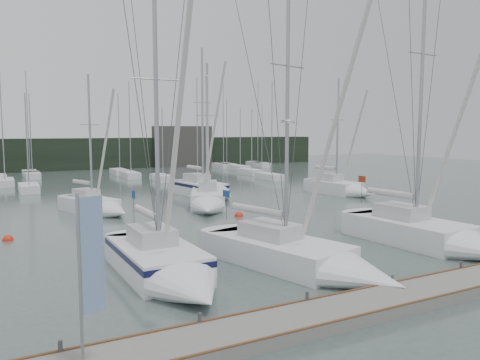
# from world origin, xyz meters

# --- Properties ---
(ground) EXTENTS (160.00, 160.00, 0.00)m
(ground) POSITION_xyz_m (0.00, 0.00, 0.00)
(ground) COLOR #4A5A56
(ground) RESTS_ON ground
(dock) EXTENTS (24.00, 2.00, 0.40)m
(dock) POSITION_xyz_m (0.00, -5.00, 0.20)
(dock) COLOR slate
(dock) RESTS_ON ground
(far_treeline) EXTENTS (90.00, 4.00, 5.00)m
(far_treeline) POSITION_xyz_m (0.00, 62.00, 2.50)
(far_treeline) COLOR black
(far_treeline) RESTS_ON ground
(far_building_right) EXTENTS (10.00, 3.00, 7.00)m
(far_building_right) POSITION_xyz_m (18.00, 60.00, 3.50)
(far_building_right) COLOR #3E3C39
(far_building_right) RESTS_ON ground
(mast_forest) EXTENTS (60.09, 27.62, 14.82)m
(mast_forest) POSITION_xyz_m (-0.75, 44.78, 0.49)
(mast_forest) COLOR white
(mast_forest) RESTS_ON ground
(sailboat_near_left) EXTENTS (3.08, 9.34, 14.08)m
(sailboat_near_left) POSITION_xyz_m (-5.20, 1.00, 0.61)
(sailboat_near_left) COLOR white
(sailboat_near_left) RESTS_ON ground
(sailboat_near_center) EXTENTS (5.60, 10.38, 15.45)m
(sailboat_near_center) POSITION_xyz_m (0.82, -0.75, 0.55)
(sailboat_near_center) COLOR white
(sailboat_near_center) RESTS_ON ground
(sailboat_near_right) EXTENTS (3.89, 10.15, 17.37)m
(sailboat_near_right) POSITION_xyz_m (9.19, -0.45, 0.62)
(sailboat_near_right) COLOR white
(sailboat_near_right) RESTS_ON ground
(sailboat_mid_b) EXTENTS (4.69, 7.44, 11.10)m
(sailboat_mid_b) POSITION_xyz_m (-4.45, 18.64, 0.53)
(sailboat_mid_b) COLOR white
(sailboat_mid_b) RESTS_ON ground
(sailboat_mid_c) EXTENTS (5.63, 8.27, 12.29)m
(sailboat_mid_c) POSITION_xyz_m (3.48, 16.61, 0.63)
(sailboat_mid_c) COLOR white
(sailboat_mid_c) RESTS_ON ground
(sailboat_mid_d) EXTENTS (3.84, 8.30, 14.76)m
(sailboat_mid_d) POSITION_xyz_m (6.38, 22.94, 0.67)
(sailboat_mid_d) COLOR white
(sailboat_mid_d) RESTS_ON ground
(sailboat_mid_e) EXTENTS (3.40, 8.16, 12.10)m
(sailboat_mid_e) POSITION_xyz_m (18.68, 18.21, 0.58)
(sailboat_mid_e) COLOR white
(sailboat_mid_e) RESTS_ON ground
(buoy_a) EXTENTS (0.59, 0.59, 0.59)m
(buoy_a) POSITION_xyz_m (-3.57, 10.68, 0.00)
(buoy_a) COLOR red
(buoy_a) RESTS_ON ground
(buoy_b) EXTENTS (0.65, 0.65, 0.65)m
(buoy_b) POSITION_xyz_m (4.34, 13.04, 0.00)
(buoy_b) COLOR red
(buoy_b) RESTS_ON ground
(buoy_c) EXTENTS (0.60, 0.60, 0.60)m
(buoy_c) POSITION_xyz_m (-10.79, 12.55, 0.00)
(buoy_c) COLOR red
(buoy_c) RESTS_ON ground
(dock_banner) EXTENTS (0.65, 0.19, 4.34)m
(dock_banner) POSITION_xyz_m (-9.42, -5.21, 2.97)
(dock_banner) COLOR #999BA0
(dock_banner) RESTS_ON dock
(seagull) EXTENTS (0.92, 0.49, 0.19)m
(seagull) POSITION_xyz_m (0.29, 0.68, 6.61)
(seagull) COLOR white
(seagull) RESTS_ON ground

